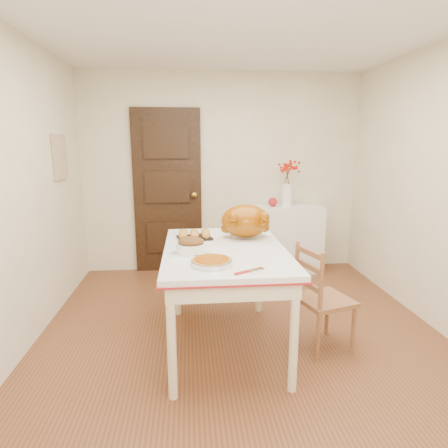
{
  "coord_description": "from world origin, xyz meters",
  "views": [
    {
      "loc": [
        -0.43,
        -2.8,
        1.64
      ],
      "look_at": [
        -0.16,
        0.05,
        1.02
      ],
      "focal_mm": 30.07,
      "sensor_mm": 36.0,
      "label": 1
    }
  ],
  "objects": [
    {
      "name": "floor",
      "position": [
        0.0,
        0.0,
        0.0
      ],
      "size": [
        3.5,
        4.0,
        0.0
      ],
      "primitive_type": "cube",
      "color": "#5A2F1B",
      "rests_on": "ground"
    },
    {
      "name": "ceiling",
      "position": [
        0.0,
        0.0,
        2.5
      ],
      "size": [
        3.5,
        4.0,
        0.0
      ],
      "primitive_type": "cube",
      "color": "white",
      "rests_on": "ground"
    },
    {
      "name": "wall_back",
      "position": [
        0.0,
        2.0,
        1.25
      ],
      "size": [
        3.5,
        0.0,
        2.5
      ],
      "primitive_type": "cube",
      "color": "beige",
      "rests_on": "ground"
    },
    {
      "name": "wall_front",
      "position": [
        0.0,
        -2.0,
        1.25
      ],
      "size": [
        3.5,
        0.0,
        2.5
      ],
      "primitive_type": "cube",
      "color": "beige",
      "rests_on": "ground"
    },
    {
      "name": "wall_left",
      "position": [
        -1.75,
        0.0,
        1.25
      ],
      "size": [
        0.0,
        4.0,
        2.5
      ],
      "primitive_type": "cube",
      "color": "beige",
      "rests_on": "ground"
    },
    {
      "name": "door_back",
      "position": [
        -0.7,
        1.97,
        1.03
      ],
      "size": [
        0.85,
        0.06,
        2.06
      ],
      "primitive_type": "cube",
      "color": "black",
      "rests_on": "ground"
    },
    {
      "name": "photo_board",
      "position": [
        -1.73,
        1.2,
        1.5
      ],
      "size": [
        0.03,
        0.35,
        0.45
      ],
      "primitive_type": "cube",
      "color": "beige",
      "rests_on": "ground"
    },
    {
      "name": "sideboard",
      "position": [
        0.83,
        1.78,
        0.43
      ],
      "size": [
        0.85,
        0.38,
        0.85
      ],
      "primitive_type": "cube",
      "color": "white",
      "rests_on": "floor"
    },
    {
      "name": "kitchen_table",
      "position": [
        -0.16,
        0.0,
        0.42
      ],
      "size": [
        0.96,
        1.4,
        0.84
      ],
      "primitive_type": null,
      "color": "white",
      "rests_on": "floor"
    },
    {
      "name": "chair_oak",
      "position": [
        0.63,
        -0.1,
        0.44
      ],
      "size": [
        0.48,
        0.48,
        0.87
      ],
      "primitive_type": null,
      "rotation": [
        0.0,
        0.0,
        1.86
      ],
      "color": "#A46742",
      "rests_on": "floor"
    },
    {
      "name": "berry_vase",
      "position": [
        0.79,
        1.78,
        1.15
      ],
      "size": [
        0.3,
        0.3,
        0.59
      ],
      "primitive_type": null,
      "color": "white",
      "rests_on": "sideboard"
    },
    {
      "name": "apple",
      "position": [
        0.62,
        1.78,
        0.91
      ],
      "size": [
        0.11,
        0.11,
        0.11
      ],
      "primitive_type": "sphere",
      "color": "#A51A1D",
      "rests_on": "sideboard"
    },
    {
      "name": "turkey_platter",
      "position": [
        0.03,
        0.22,
        0.99
      ],
      "size": [
        0.56,
        0.49,
        0.3
      ],
      "primitive_type": null,
      "rotation": [
        0.0,
        0.0,
        -0.28
      ],
      "color": "#904902",
      "rests_on": "kitchen_table"
    },
    {
      "name": "pumpkin_pie",
      "position": [
        -0.29,
        -0.4,
        0.87
      ],
      "size": [
        0.32,
        0.32,
        0.06
      ],
      "primitive_type": "cylinder",
      "rotation": [
        0.0,
        0.0,
        0.14
      ],
      "color": "#883C02",
      "rests_on": "kitchen_table"
    },
    {
      "name": "stuffing_dish",
      "position": [
        -0.42,
        -0.1,
        0.89
      ],
      "size": [
        0.34,
        0.29,
        0.11
      ],
      "primitive_type": null,
      "rotation": [
        0.0,
        0.0,
        0.26
      ],
      "color": "#533216",
      "rests_on": "kitchen_table"
    },
    {
      "name": "rolls_tray",
      "position": [
        -0.39,
        0.31,
        0.87
      ],
      "size": [
        0.32,
        0.28,
        0.07
      ],
      "primitive_type": null,
      "rotation": [
        0.0,
        0.0,
        0.25
      ],
      "color": "olive",
      "rests_on": "kitchen_table"
    },
    {
      "name": "pie_server",
      "position": [
        -0.06,
        -0.56,
        0.84
      ],
      "size": [
        0.23,
        0.16,
        0.01
      ],
      "primitive_type": null,
      "rotation": [
        0.0,
        0.0,
        0.5
      ],
      "color": "silver",
      "rests_on": "kitchen_table"
    },
    {
      "name": "carving_knife",
      "position": [
        -0.35,
        -0.23,
        0.84
      ],
      "size": [
        0.24,
        0.18,
        0.01
      ],
      "primitive_type": null,
      "rotation": [
        0.0,
        0.0,
        -0.56
      ],
      "color": "silver",
      "rests_on": "kitchen_table"
    },
    {
      "name": "drinking_glass",
      "position": [
        -0.07,
        0.54,
        0.9
      ],
      "size": [
        0.07,
        0.07,
        0.12
      ],
      "primitive_type": "cylinder",
      "rotation": [
        0.0,
        0.0,
        -0.03
      ],
      "color": "white",
      "rests_on": "kitchen_table"
    },
    {
      "name": "shaker_pair",
      "position": [
        0.2,
        0.57,
        0.88
      ],
      "size": [
        0.09,
        0.04,
        0.09
      ],
      "primitive_type": null,
      "rotation": [
        0.0,
        0.0,
        0.1
      ],
      "color": "white",
      "rests_on": "kitchen_table"
    }
  ]
}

